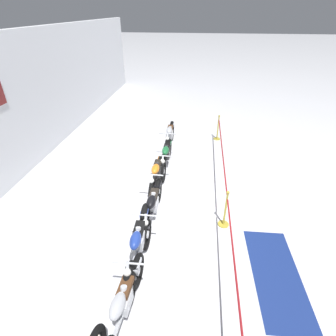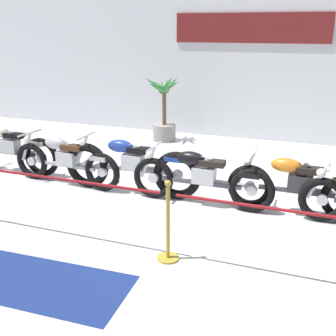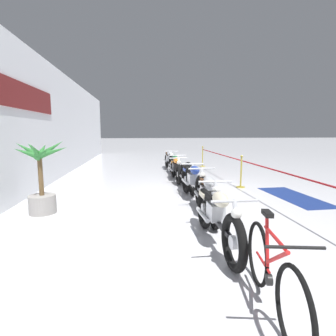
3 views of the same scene
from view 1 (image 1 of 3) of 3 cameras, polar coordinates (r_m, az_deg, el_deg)
ground_plane at (r=6.92m, az=0.70°, el=-11.48°), size 120.00×120.00×0.00m
motorcycle_silver_1 at (r=5.00m, az=-9.83°, el=-27.64°), size 2.27×0.62×0.93m
motorcycle_blue_2 at (r=5.72m, az=-6.53°, el=-16.47°), size 2.52×0.62×0.99m
motorcycle_black_3 at (r=6.61m, az=-3.33°, el=-8.52°), size 2.37×0.62×0.93m
motorcycle_orange_4 at (r=7.81m, az=-2.50°, el=-1.54°), size 2.14×0.62×0.94m
motorcycle_green_5 at (r=8.80m, az=-0.41°, el=2.54°), size 2.30×0.62×0.93m
motorcycle_silver_6 at (r=10.15m, az=0.37°, el=6.82°), size 2.37×0.62×0.97m
stanchion_far_left at (r=5.44m, az=13.63°, el=-16.65°), size 10.37×0.28×1.05m
stanchion_mid_left at (r=6.73m, az=12.27°, el=-9.73°), size 0.28×0.28×1.05m
stanchion_mid_right at (r=11.13m, az=10.75°, el=7.87°), size 0.28×0.28×1.05m
floor_banner at (r=6.25m, az=22.49°, el=-20.70°), size 2.46×1.05×0.01m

